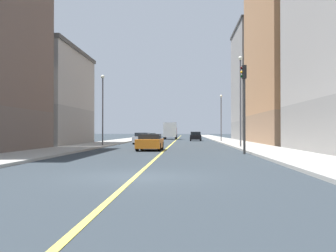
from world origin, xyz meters
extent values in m
plane|color=#2A3239|center=(0.00, 0.00, 0.00)|extent=(400.00, 400.00, 0.00)
cube|color=#9E9B93|center=(8.00, 49.00, 0.07)|extent=(3.97, 168.00, 0.15)
cube|color=#9E9B93|center=(-8.00, 49.00, 0.07)|extent=(3.97, 168.00, 0.15)
cube|color=#E5D14C|center=(0.00, 49.00, 0.01)|extent=(0.16, 154.00, 0.01)
cube|color=#8F6B4F|center=(14.68, 34.64, 1.78)|extent=(9.39, 19.89, 3.57)
cube|color=#A8754C|center=(14.68, 34.64, 13.39)|extent=(9.39, 19.89, 19.65)
cube|color=slate|center=(14.68, 53.88, 1.55)|extent=(9.39, 15.06, 3.11)
cube|color=gray|center=(14.68, 53.88, 10.70)|extent=(9.39, 15.06, 15.19)
cube|color=#3B3937|center=(14.68, 53.88, 18.50)|extent=(9.69, 15.36, 0.40)
cube|color=gray|center=(-14.68, 30.16, 2.01)|extent=(9.39, 14.68, 4.03)
cube|color=#9E9993|center=(-14.68, 30.16, 7.07)|extent=(9.39, 14.68, 6.08)
cube|color=#474442|center=(-14.68, 30.16, 10.31)|extent=(9.69, 14.98, 0.40)
cylinder|color=#2D2D2D|center=(5.61, 13.67, 2.53)|extent=(0.16, 0.16, 5.06)
cube|color=black|center=(5.61, 13.67, 5.51)|extent=(0.28, 0.32, 0.90)
sphere|color=#320404|center=(5.45, 13.67, 5.78)|extent=(0.20, 0.20, 0.20)
sphere|color=orange|center=(5.45, 13.67, 5.50)|extent=(0.20, 0.20, 0.20)
sphere|color=black|center=(5.45, 13.67, 5.22)|extent=(0.20, 0.20, 0.20)
cylinder|color=#4C4C51|center=(6.61, 23.09, 4.07)|extent=(0.14, 0.14, 7.84)
sphere|color=#EAEACC|center=(6.61, 23.09, 8.14)|extent=(0.36, 0.36, 0.36)
cylinder|color=#4C4C51|center=(-6.61, 26.41, 3.49)|extent=(0.14, 0.14, 6.67)
sphere|color=#EAEACC|center=(-6.61, 26.41, 6.97)|extent=(0.36, 0.36, 0.36)
cylinder|color=#4C4C51|center=(6.61, 43.47, 3.23)|extent=(0.14, 0.14, 6.16)
sphere|color=#EAEACC|center=(6.61, 43.47, 6.46)|extent=(0.36, 0.36, 0.36)
cube|color=white|center=(-3.46, 33.94, 0.55)|extent=(1.90, 4.44, 0.67)
cube|color=black|center=(-3.46, 33.98, 1.12)|extent=(1.59, 2.00, 0.46)
cylinder|color=black|center=(-4.18, 35.33, 0.32)|extent=(0.25, 0.65, 0.64)
cylinder|color=black|center=(-2.63, 35.26, 0.32)|extent=(0.25, 0.65, 0.64)
cylinder|color=black|center=(-4.30, 32.63, 0.32)|extent=(0.25, 0.65, 0.64)
cylinder|color=black|center=(-2.75, 32.56, 0.32)|extent=(0.25, 0.65, 0.64)
cube|color=orange|center=(-1.15, 18.49, 0.56)|extent=(1.92, 4.50, 0.69)
cube|color=black|center=(-1.16, 18.45, 1.11)|extent=(1.67, 2.24, 0.40)
cylinder|color=black|center=(-1.99, 19.89, 0.32)|extent=(0.23, 0.64, 0.64)
cylinder|color=black|center=(-0.29, 19.87, 0.32)|extent=(0.23, 0.64, 0.64)
cylinder|color=black|center=(-2.02, 17.12, 0.32)|extent=(0.23, 0.64, 0.64)
cylinder|color=black|center=(-0.32, 17.10, 0.32)|extent=(0.23, 0.64, 0.64)
cube|color=#1E6B38|center=(-3.70, 47.60, 0.50)|extent=(1.83, 4.46, 0.57)
cube|color=black|center=(-3.70, 47.80, 1.00)|extent=(1.60, 2.19, 0.42)
cylinder|color=black|center=(-4.52, 48.98, 0.32)|extent=(0.22, 0.64, 0.64)
cylinder|color=black|center=(-2.87, 48.98, 0.32)|extent=(0.22, 0.64, 0.64)
cylinder|color=black|center=(-4.53, 46.22, 0.32)|extent=(0.22, 0.64, 0.64)
cylinder|color=black|center=(-2.88, 46.21, 0.32)|extent=(0.22, 0.64, 0.64)
cube|color=black|center=(3.18, 50.04, 0.57)|extent=(1.77, 3.93, 0.69)
cube|color=black|center=(3.18, 49.98, 1.17)|extent=(1.54, 1.94, 0.51)
cylinder|color=black|center=(2.41, 51.26, 0.32)|extent=(0.23, 0.64, 0.64)
cylinder|color=black|center=(3.98, 51.24, 0.32)|extent=(0.23, 0.64, 0.64)
cylinder|color=black|center=(2.39, 48.83, 0.32)|extent=(0.23, 0.64, 0.64)
cylinder|color=black|center=(3.95, 48.82, 0.32)|extent=(0.23, 0.64, 0.64)
cube|color=maroon|center=(-1.23, 64.97, 1.32)|extent=(2.29, 2.10, 1.93)
cube|color=silver|center=(-1.23, 61.00, 1.76)|extent=(2.29, 4.95, 2.62)
cylinder|color=black|center=(-2.28, 64.59, 0.45)|extent=(0.30, 0.90, 0.90)
cylinder|color=black|center=(-0.19, 64.59, 0.45)|extent=(0.30, 0.90, 0.90)
cylinder|color=black|center=(-2.28, 59.95, 0.45)|extent=(0.30, 0.90, 0.90)
cylinder|color=black|center=(-0.19, 59.95, 0.45)|extent=(0.30, 0.90, 0.90)
camera|label=1|loc=(1.71, -13.71, 1.55)|focal=43.42mm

